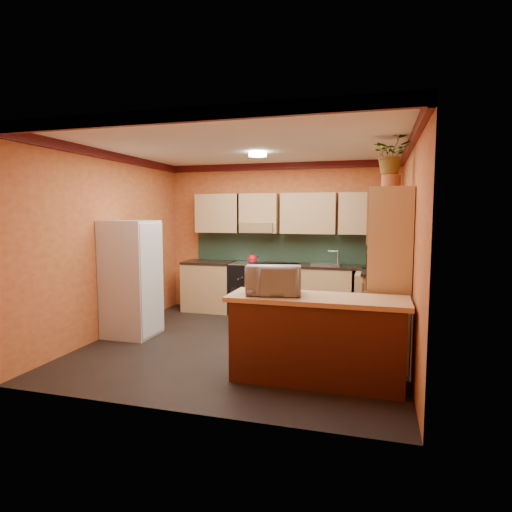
{
  "coord_description": "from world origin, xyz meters",
  "views": [
    {
      "loc": [
        1.71,
        -5.5,
        1.81
      ],
      "look_at": [
        0.02,
        0.45,
        1.18
      ],
      "focal_mm": 30.0,
      "sensor_mm": 36.0,
      "label": 1
    }
  ],
  "objects_px": {
    "base_cabinets_back": "(282,291)",
    "microwave": "(274,279)",
    "pantry": "(388,276)",
    "fridge": "(131,279)",
    "breakfast_bar": "(316,341)",
    "stove": "(248,288)"
  },
  "relations": [
    {
      "from": "microwave",
      "to": "stove",
      "type": "bearing_deg",
      "value": 101.53
    },
    {
      "from": "base_cabinets_back",
      "to": "breakfast_bar",
      "type": "relative_size",
      "value": 2.03
    },
    {
      "from": "pantry",
      "to": "microwave",
      "type": "relative_size",
      "value": 3.58
    },
    {
      "from": "breakfast_bar",
      "to": "base_cabinets_back",
      "type": "bearing_deg",
      "value": 109.57
    },
    {
      "from": "base_cabinets_back",
      "to": "microwave",
      "type": "xyz_separation_m",
      "value": [
        0.53,
        -2.84,
        0.65
      ]
    },
    {
      "from": "fridge",
      "to": "base_cabinets_back",
      "type": "bearing_deg",
      "value": 44.74
    },
    {
      "from": "stove",
      "to": "microwave",
      "type": "xyz_separation_m",
      "value": [
        1.16,
        -2.84,
        0.64
      ]
    },
    {
      "from": "fridge",
      "to": "pantry",
      "type": "xyz_separation_m",
      "value": [
        3.6,
        -0.13,
        0.2
      ]
    },
    {
      "from": "fridge",
      "to": "breakfast_bar",
      "type": "relative_size",
      "value": 0.94
    },
    {
      "from": "base_cabinets_back",
      "to": "microwave",
      "type": "height_order",
      "value": "microwave"
    },
    {
      "from": "microwave",
      "to": "pantry",
      "type": "bearing_deg",
      "value": 24.83
    },
    {
      "from": "stove",
      "to": "fridge",
      "type": "height_order",
      "value": "fridge"
    },
    {
      "from": "fridge",
      "to": "pantry",
      "type": "bearing_deg",
      "value": -2.14
    },
    {
      "from": "microwave",
      "to": "base_cabinets_back",
      "type": "bearing_deg",
      "value": 89.97
    },
    {
      "from": "fridge",
      "to": "pantry",
      "type": "relative_size",
      "value": 0.81
    },
    {
      "from": "base_cabinets_back",
      "to": "fridge",
      "type": "distance_m",
      "value": 2.64
    },
    {
      "from": "pantry",
      "to": "stove",
      "type": "bearing_deg",
      "value": 140.21
    },
    {
      "from": "base_cabinets_back",
      "to": "stove",
      "type": "xyz_separation_m",
      "value": [
        -0.62,
        -0.0,
        0.02
      ]
    },
    {
      "from": "base_cabinets_back",
      "to": "pantry",
      "type": "bearing_deg",
      "value": -48.52
    },
    {
      "from": "microwave",
      "to": "fridge",
      "type": "bearing_deg",
      "value": 146.63
    },
    {
      "from": "fridge",
      "to": "microwave",
      "type": "xyz_separation_m",
      "value": [
        2.39,
        -1.0,
        0.24
      ]
    },
    {
      "from": "stove",
      "to": "fridge",
      "type": "distance_m",
      "value": 2.25
    }
  ]
}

